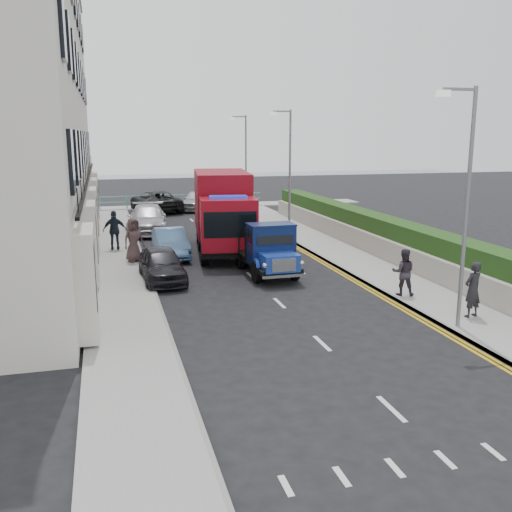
{
  "coord_description": "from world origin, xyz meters",
  "views": [
    {
      "loc": [
        -5.66,
        -16.02,
        5.72
      ],
      "look_at": [
        -0.46,
        3.41,
        1.4
      ],
      "focal_mm": 40.0,
      "sensor_mm": 36.0,
      "label": 1
    }
  ],
  "objects_px": {
    "bedford_lorry": "(270,253)",
    "parked_car_front": "(162,264)",
    "lamp_far": "(244,158)",
    "red_lorry": "(223,210)",
    "pedestrian_east_near": "(473,289)",
    "lamp_mid": "(288,166)",
    "lamp_near": "(464,196)"
  },
  "relations": [
    {
      "from": "red_lorry",
      "to": "lamp_far",
      "type": "bearing_deg",
      "value": 78.94
    },
    {
      "from": "lamp_near",
      "to": "bedford_lorry",
      "type": "bearing_deg",
      "value": 114.25
    },
    {
      "from": "bedford_lorry",
      "to": "pedestrian_east_near",
      "type": "bearing_deg",
      "value": -58.07
    },
    {
      "from": "lamp_near",
      "to": "lamp_far",
      "type": "xyz_separation_m",
      "value": [
        0.0,
        26.0,
        0.0
      ]
    },
    {
      "from": "pedestrian_east_near",
      "to": "lamp_near",
      "type": "bearing_deg",
      "value": 16.76
    },
    {
      "from": "parked_car_front",
      "to": "lamp_mid",
      "type": "bearing_deg",
      "value": 43.5
    },
    {
      "from": "bedford_lorry",
      "to": "pedestrian_east_near",
      "type": "xyz_separation_m",
      "value": [
        4.51,
        -6.98,
        -0.0
      ]
    },
    {
      "from": "lamp_far",
      "to": "bedford_lorry",
      "type": "xyz_separation_m",
      "value": [
        -3.45,
        -18.33,
        -2.99
      ]
    },
    {
      "from": "lamp_mid",
      "to": "lamp_far",
      "type": "xyz_separation_m",
      "value": [
        0.0,
        10.0,
        0.0
      ]
    },
    {
      "from": "bedford_lorry",
      "to": "red_lorry",
      "type": "distance_m",
      "value": 5.73
    },
    {
      "from": "lamp_mid",
      "to": "pedestrian_east_near",
      "type": "relative_size",
      "value": 3.97
    },
    {
      "from": "lamp_near",
      "to": "red_lorry",
      "type": "height_order",
      "value": "lamp_near"
    },
    {
      "from": "lamp_mid",
      "to": "lamp_far",
      "type": "distance_m",
      "value": 10.0
    },
    {
      "from": "lamp_near",
      "to": "bedford_lorry",
      "type": "distance_m",
      "value": 8.93
    },
    {
      "from": "lamp_near",
      "to": "parked_car_front",
      "type": "relative_size",
      "value": 1.76
    },
    {
      "from": "lamp_far",
      "to": "red_lorry",
      "type": "xyz_separation_m",
      "value": [
        -4.22,
        -12.75,
        -1.93
      ]
    },
    {
      "from": "lamp_far",
      "to": "red_lorry",
      "type": "height_order",
      "value": "lamp_far"
    },
    {
      "from": "bedford_lorry",
      "to": "parked_car_front",
      "type": "relative_size",
      "value": 1.17
    },
    {
      "from": "lamp_far",
      "to": "lamp_mid",
      "type": "bearing_deg",
      "value": -90.0
    },
    {
      "from": "lamp_near",
      "to": "red_lorry",
      "type": "relative_size",
      "value": 0.91
    },
    {
      "from": "red_lorry",
      "to": "parked_car_front",
      "type": "height_order",
      "value": "red_lorry"
    },
    {
      "from": "lamp_near",
      "to": "bedford_lorry",
      "type": "height_order",
      "value": "lamp_near"
    },
    {
      "from": "parked_car_front",
      "to": "lamp_far",
      "type": "bearing_deg",
      "value": 64.55
    },
    {
      "from": "parked_car_front",
      "to": "pedestrian_east_near",
      "type": "xyz_separation_m",
      "value": [
        8.83,
        -7.4,
        0.32
      ]
    },
    {
      "from": "red_lorry",
      "to": "bedford_lorry",
      "type": "bearing_deg",
      "value": -74.91
    },
    {
      "from": "bedford_lorry",
      "to": "lamp_far",
      "type": "bearing_deg",
      "value": 78.4
    },
    {
      "from": "lamp_far",
      "to": "parked_car_front",
      "type": "height_order",
      "value": "lamp_far"
    },
    {
      "from": "lamp_far",
      "to": "parked_car_front",
      "type": "bearing_deg",
      "value": -113.47
    },
    {
      "from": "bedford_lorry",
      "to": "parked_car_front",
      "type": "bearing_deg",
      "value": 173.49
    },
    {
      "from": "lamp_near",
      "to": "lamp_far",
      "type": "height_order",
      "value": "same"
    },
    {
      "from": "lamp_mid",
      "to": "red_lorry",
      "type": "distance_m",
      "value": 5.4
    },
    {
      "from": "bedford_lorry",
      "to": "red_lorry",
      "type": "bearing_deg",
      "value": 96.9
    }
  ]
}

